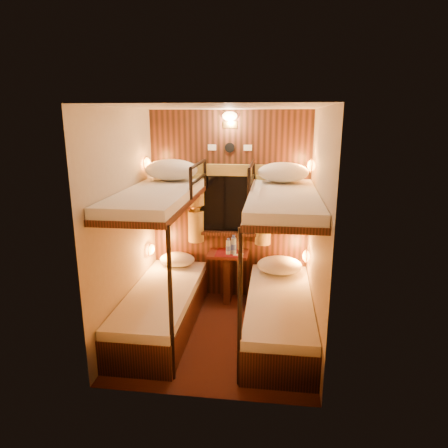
# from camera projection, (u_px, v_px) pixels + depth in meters

# --- Properties ---
(floor) EXTENTS (2.10, 2.10, 0.00)m
(floor) POSITION_uv_depth(u_px,v_px,m) (219.00, 333.00, 4.40)
(floor) COLOR #34170E
(floor) RESTS_ON ground
(ceiling) EXTENTS (2.10, 2.10, 0.00)m
(ceiling) POSITION_uv_depth(u_px,v_px,m) (218.00, 107.00, 3.78)
(ceiling) COLOR silver
(ceiling) RESTS_ON wall_back
(wall_back) EXTENTS (2.40, 0.00, 2.40)m
(wall_back) POSITION_uv_depth(u_px,v_px,m) (230.00, 207.00, 5.10)
(wall_back) COLOR #C6B293
(wall_back) RESTS_ON floor
(wall_front) EXTENTS (2.40, 0.00, 2.40)m
(wall_front) POSITION_uv_depth(u_px,v_px,m) (199.00, 265.00, 3.08)
(wall_front) COLOR #C6B293
(wall_front) RESTS_ON floor
(wall_left) EXTENTS (0.00, 2.40, 2.40)m
(wall_left) POSITION_uv_depth(u_px,v_px,m) (125.00, 225.00, 4.21)
(wall_left) COLOR #C6B293
(wall_left) RESTS_ON floor
(wall_right) EXTENTS (0.00, 2.40, 2.40)m
(wall_right) POSITION_uv_depth(u_px,v_px,m) (318.00, 232.00, 3.97)
(wall_right) COLOR #C6B293
(wall_right) RESTS_ON floor
(back_panel) EXTENTS (2.00, 0.03, 2.40)m
(back_panel) POSITION_uv_depth(u_px,v_px,m) (230.00, 207.00, 5.08)
(back_panel) COLOR black
(back_panel) RESTS_ON floor
(bunk_left) EXTENTS (0.72, 1.90, 1.82)m
(bunk_left) POSITION_uv_depth(u_px,v_px,m) (161.00, 281.00, 4.40)
(bunk_left) COLOR black
(bunk_left) RESTS_ON floor
(bunk_right) EXTENTS (0.72, 1.90, 1.82)m
(bunk_right) POSITION_uv_depth(u_px,v_px,m) (280.00, 287.00, 4.24)
(bunk_right) COLOR black
(bunk_right) RESTS_ON floor
(window) EXTENTS (1.00, 0.12, 0.79)m
(window) POSITION_uv_depth(u_px,v_px,m) (229.00, 209.00, 5.06)
(window) COLOR black
(window) RESTS_ON back_panel
(curtains) EXTENTS (1.10, 0.22, 1.00)m
(curtains) POSITION_uv_depth(u_px,v_px,m) (229.00, 203.00, 5.00)
(curtains) COLOR olive
(curtains) RESTS_ON back_panel
(back_fixtures) EXTENTS (0.54, 0.09, 0.48)m
(back_fixtures) POSITION_uv_depth(u_px,v_px,m) (230.00, 123.00, 4.78)
(back_fixtures) COLOR black
(back_fixtures) RESTS_ON back_panel
(reading_lamps) EXTENTS (2.00, 0.20, 1.25)m
(reading_lamps) POSITION_uv_depth(u_px,v_px,m) (227.00, 210.00, 4.75)
(reading_lamps) COLOR orange
(reading_lamps) RESTS_ON wall_left
(table) EXTENTS (0.50, 0.34, 0.66)m
(table) POSITION_uv_depth(u_px,v_px,m) (228.00, 270.00, 5.11)
(table) COLOR #5B2214
(table) RESTS_ON floor
(bottle_left) EXTENTS (0.06, 0.06, 0.21)m
(bottle_left) POSITION_uv_depth(u_px,v_px,m) (228.00, 247.00, 4.96)
(bottle_left) COLOR #99BFE5
(bottle_left) RESTS_ON table
(bottle_right) EXTENTS (0.07, 0.07, 0.25)m
(bottle_right) POSITION_uv_depth(u_px,v_px,m) (234.00, 246.00, 4.97)
(bottle_right) COLOR #99BFE5
(bottle_right) RESTS_ON table
(sachet_a) EXTENTS (0.08, 0.06, 0.01)m
(sachet_a) POSITION_uv_depth(u_px,v_px,m) (236.00, 255.00, 4.95)
(sachet_a) COLOR silver
(sachet_a) RESTS_ON table
(sachet_b) EXTENTS (0.07, 0.06, 0.00)m
(sachet_b) POSITION_uv_depth(u_px,v_px,m) (241.00, 254.00, 5.00)
(sachet_b) COLOR silver
(sachet_b) RESTS_ON table
(pillow_lower_left) EXTENTS (0.45, 0.32, 0.18)m
(pillow_lower_left) POSITION_uv_depth(u_px,v_px,m) (177.00, 259.00, 5.11)
(pillow_lower_left) COLOR white
(pillow_lower_left) RESTS_ON bunk_left
(pillow_lower_right) EXTENTS (0.55, 0.39, 0.21)m
(pillow_lower_right) POSITION_uv_depth(u_px,v_px,m) (280.00, 265.00, 4.85)
(pillow_lower_right) COLOR white
(pillow_lower_right) RESTS_ON bunk_right
(pillow_upper_left) EXTENTS (0.63, 0.45, 0.25)m
(pillow_upper_left) POSITION_uv_depth(u_px,v_px,m) (171.00, 170.00, 4.68)
(pillow_upper_left) COLOR white
(pillow_upper_left) RESTS_ON bunk_left
(pillow_upper_right) EXTENTS (0.58, 0.41, 0.23)m
(pillow_upper_right) POSITION_uv_depth(u_px,v_px,m) (283.00, 172.00, 4.53)
(pillow_upper_right) COLOR white
(pillow_upper_right) RESTS_ON bunk_right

